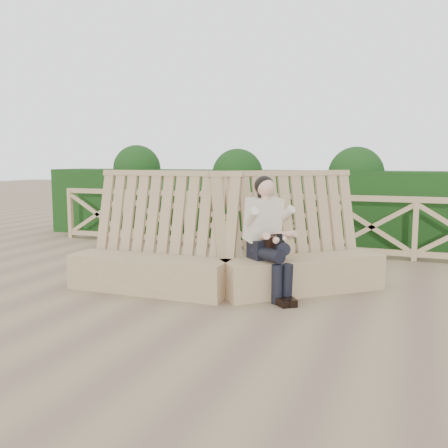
% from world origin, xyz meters
% --- Properties ---
extents(ground, '(60.00, 60.00, 0.00)m').
position_xyz_m(ground, '(0.00, 0.00, 0.00)').
color(ground, brown).
rests_on(ground, ground).
extents(bench, '(3.96, 2.06, 1.60)m').
position_xyz_m(bench, '(-0.16, 0.52, 0.40)').
color(bench, '#7F6348').
rests_on(bench, ground).
extents(woman, '(0.87, 0.90, 1.52)m').
position_xyz_m(woman, '(0.42, 0.50, 0.81)').
color(woman, black).
rests_on(woman, ground).
extents(guardrail, '(10.10, 0.09, 1.10)m').
position_xyz_m(guardrail, '(0.00, 3.50, 0.55)').
color(guardrail, '#937D55').
rests_on(guardrail, ground).
extents(hedge, '(12.00, 1.20, 1.50)m').
position_xyz_m(hedge, '(0.00, 4.70, 0.75)').
color(hedge, black).
rests_on(hedge, ground).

